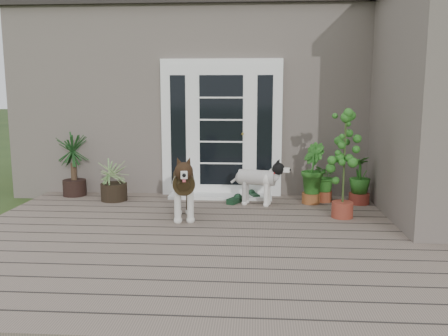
{
  "coord_description": "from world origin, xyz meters",
  "views": [
    {
      "loc": [
        0.35,
        -4.86,
        1.79
      ],
      "look_at": [
        -0.1,
        1.75,
        0.7
      ],
      "focal_mm": 38.02,
      "sensor_mm": 36.0,
      "label": 1
    }
  ],
  "objects": [
    {
      "name": "deck",
      "position": [
        0.0,
        0.4,
        0.06
      ],
      "size": [
        6.2,
        4.6,
        0.12
      ],
      "primitive_type": "cube",
      "color": "#6B5B4C",
      "rests_on": "ground"
    },
    {
      "name": "white_dog",
      "position": [
        0.37,
        1.97,
        0.42
      ],
      "size": [
        0.77,
        0.47,
        0.6
      ],
      "primitive_type": null,
      "rotation": [
        0.0,
        0.0,
        -1.81
      ],
      "color": "white",
      "rests_on": "deck"
    },
    {
      "name": "house_main",
      "position": [
        0.0,
        4.65,
        1.55
      ],
      "size": [
        7.4,
        4.0,
        3.1
      ],
      "primitive_type": "cube",
      "color": "#665E54",
      "rests_on": "ground"
    },
    {
      "name": "brindle_dog",
      "position": [
        -0.59,
        1.15,
        0.49
      ],
      "size": [
        0.53,
        0.95,
        0.75
      ],
      "primitive_type": null,
      "rotation": [
        0.0,
        0.0,
        3.31
      ],
      "color": "#332612",
      "rests_on": "deck"
    },
    {
      "name": "spider_plant",
      "position": [
        -1.81,
        2.11,
        0.47
      ],
      "size": [
        0.73,
        0.73,
        0.71
      ],
      "primitive_type": null,
      "rotation": [
        0.0,
        0.0,
        0.11
      ],
      "color": "#80945B",
      "rests_on": "deck"
    },
    {
      "name": "herb_a",
      "position": [
        1.39,
        2.26,
        0.4
      ],
      "size": [
        0.6,
        0.6,
        0.56
      ],
      "primitive_type": "imported",
      "rotation": [
        0.0,
        0.0,
        1.04
      ],
      "color": "#1B5F1E",
      "rests_on": "deck"
    },
    {
      "name": "clog_right",
      "position": [
        0.04,
        2.05,
        0.17
      ],
      "size": [
        0.3,
        0.38,
        0.1
      ],
      "primitive_type": null,
      "rotation": [
        0.0,
        0.0,
        -0.48
      ],
      "color": "black",
      "rests_on": "deck"
    },
    {
      "name": "clog_left",
      "position": [
        0.32,
        2.4,
        0.17
      ],
      "size": [
        0.26,
        0.36,
        0.1
      ],
      "primitive_type": null,
      "rotation": [
        0.0,
        0.0,
        0.36
      ],
      "color": "black",
      "rests_on": "deck"
    },
    {
      "name": "herb_c",
      "position": [
        1.89,
        2.14,
        0.41
      ],
      "size": [
        0.52,
        0.52,
        0.57
      ],
      "primitive_type": "imported",
      "rotation": [
        0.0,
        0.0,
        3.94
      ],
      "color": "#205618",
      "rests_on": "deck"
    },
    {
      "name": "sapling",
      "position": [
        1.5,
        1.34,
        0.87
      ],
      "size": [
        0.49,
        0.49,
        1.49
      ],
      "primitive_type": null,
      "rotation": [
        0.0,
        0.0,
        0.13
      ],
      "color": "#164D18",
      "rests_on": "deck"
    },
    {
      "name": "yucca",
      "position": [
        -2.55,
        2.4,
        0.62
      ],
      "size": [
        0.86,
        0.86,
        1.0
      ],
      "primitive_type": null,
      "rotation": [
        0.0,
        0.0,
        0.29
      ],
      "color": "black",
      "rests_on": "deck"
    },
    {
      "name": "door_step",
      "position": [
        -0.2,
        2.4,
        0.14
      ],
      "size": [
        1.6,
        0.4,
        0.05
      ],
      "primitive_type": "cube",
      "color": "white",
      "rests_on": "deck"
    },
    {
      "name": "roof_main",
      "position": [
        0.0,
        4.65,
        3.2
      ],
      "size": [
        7.6,
        4.2,
        0.2
      ],
      "primitive_type": "cube",
      "color": "#2D2826",
      "rests_on": "house_main"
    },
    {
      "name": "herb_b",
      "position": [
        1.18,
        2.12,
        0.46
      ],
      "size": [
        0.5,
        0.5,
        0.68
      ],
      "primitive_type": "imported",
      "rotation": [
        0.0,
        0.0,
        1.69
      ],
      "color": "#1B4B15",
      "rests_on": "deck"
    },
    {
      "name": "door_unit",
      "position": [
        -0.2,
        2.6,
        1.19
      ],
      "size": [
        1.9,
        0.14,
        2.15
      ],
      "primitive_type": "cube",
      "color": "white",
      "rests_on": "deck"
    }
  ]
}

